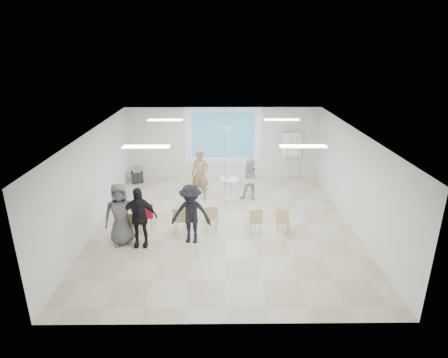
{
  "coord_description": "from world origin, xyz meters",
  "views": [
    {
      "loc": [
        -0.11,
        -10.72,
        5.45
      ],
      "look_at": [
        0.0,
        0.8,
        1.25
      ],
      "focal_mm": 30.0,
      "sensor_mm": 36.0,
      "label": 1
    }
  ],
  "objects_px": {
    "laptop": "(180,218)",
    "chair_far_left": "(131,223)",
    "chair_right_far": "(283,219)",
    "audience_mid": "(191,210)",
    "chair_center": "(211,216)",
    "pedestal_table": "(229,187)",
    "player_right": "(251,177)",
    "flipchart_easel": "(292,144)",
    "chair_left_inner": "(180,218)",
    "chair_left_mid": "(146,214)",
    "player_left": "(200,172)",
    "av_cart": "(137,176)",
    "audience_left": "(138,213)",
    "audience_outer": "(120,211)",
    "chair_right_inner": "(254,219)"
  },
  "relations": [
    {
      "from": "av_cart",
      "to": "pedestal_table",
      "type": "bearing_deg",
      "value": -44.8
    },
    {
      "from": "player_left",
      "to": "chair_left_mid",
      "type": "relative_size",
      "value": 2.16
    },
    {
      "from": "chair_far_left",
      "to": "laptop",
      "type": "relative_size",
      "value": 2.76
    },
    {
      "from": "chair_left_inner",
      "to": "av_cart",
      "type": "xyz_separation_m",
      "value": [
        -2.21,
        4.4,
        -0.19
      ]
    },
    {
      "from": "chair_far_left",
      "to": "audience_outer",
      "type": "bearing_deg",
      "value": -112.77
    },
    {
      "from": "laptop",
      "to": "audience_outer",
      "type": "xyz_separation_m",
      "value": [
        -1.6,
        -0.68,
        0.57
      ]
    },
    {
      "from": "audience_left",
      "to": "audience_outer",
      "type": "bearing_deg",
      "value": 165.52
    },
    {
      "from": "chair_left_inner",
      "to": "laptop",
      "type": "relative_size",
      "value": 2.73
    },
    {
      "from": "chair_right_far",
      "to": "audience_mid",
      "type": "bearing_deg",
      "value": -150.71
    },
    {
      "from": "chair_left_inner",
      "to": "chair_right_inner",
      "type": "bearing_deg",
      "value": 0.06
    },
    {
      "from": "chair_right_far",
      "to": "audience_mid",
      "type": "relative_size",
      "value": 0.42
    },
    {
      "from": "chair_right_far",
      "to": "audience_mid",
      "type": "height_order",
      "value": "audience_mid"
    },
    {
      "from": "chair_center",
      "to": "pedestal_table",
      "type": "bearing_deg",
      "value": 66.87
    },
    {
      "from": "chair_left_mid",
      "to": "chair_right_inner",
      "type": "distance_m",
      "value": 3.29
    },
    {
      "from": "chair_center",
      "to": "audience_outer",
      "type": "distance_m",
      "value": 2.67
    },
    {
      "from": "player_left",
      "to": "player_right",
      "type": "bearing_deg",
      "value": 12.09
    },
    {
      "from": "chair_left_mid",
      "to": "audience_outer",
      "type": "bearing_deg",
      "value": -121.8
    },
    {
      "from": "player_left",
      "to": "audience_left",
      "type": "bearing_deg",
      "value": -98.68
    },
    {
      "from": "pedestal_table",
      "to": "player_left",
      "type": "bearing_deg",
      "value": 178.34
    },
    {
      "from": "chair_left_mid",
      "to": "av_cart",
      "type": "height_order",
      "value": "chair_left_mid"
    },
    {
      "from": "chair_left_mid",
      "to": "chair_far_left",
      "type": "bearing_deg",
      "value": -119.83
    },
    {
      "from": "pedestal_table",
      "to": "chair_center",
      "type": "xyz_separation_m",
      "value": [
        -0.61,
        -2.54,
        0.05
      ]
    },
    {
      "from": "pedestal_table",
      "to": "audience_outer",
      "type": "relative_size",
      "value": 0.4
    },
    {
      "from": "player_left",
      "to": "chair_right_far",
      "type": "xyz_separation_m",
      "value": [
        2.6,
        -2.75,
        -0.56
      ]
    },
    {
      "from": "player_right",
      "to": "flipchart_easel",
      "type": "height_order",
      "value": "flipchart_easel"
    },
    {
      "from": "player_right",
      "to": "audience_left",
      "type": "relative_size",
      "value": 0.87
    },
    {
      "from": "av_cart",
      "to": "audience_mid",
      "type": "bearing_deg",
      "value": -81.95
    },
    {
      "from": "player_left",
      "to": "chair_right_inner",
      "type": "distance_m",
      "value": 3.32
    },
    {
      "from": "player_right",
      "to": "chair_left_mid",
      "type": "distance_m",
      "value": 4.13
    },
    {
      "from": "laptop",
      "to": "chair_far_left",
      "type": "bearing_deg",
      "value": 19.37
    },
    {
      "from": "audience_mid",
      "to": "av_cart",
      "type": "relative_size",
      "value": 3.01
    },
    {
      "from": "audience_mid",
      "to": "chair_left_mid",
      "type": "bearing_deg",
      "value": 160.09
    },
    {
      "from": "chair_far_left",
      "to": "chair_right_far",
      "type": "bearing_deg",
      "value": 19.92
    },
    {
      "from": "player_left",
      "to": "chair_right_inner",
      "type": "height_order",
      "value": "player_left"
    },
    {
      "from": "player_right",
      "to": "chair_center",
      "type": "height_order",
      "value": "player_right"
    },
    {
      "from": "chair_center",
      "to": "laptop",
      "type": "height_order",
      "value": "chair_center"
    },
    {
      "from": "chair_right_far",
      "to": "laptop",
      "type": "distance_m",
      "value": 3.09
    },
    {
      "from": "player_left",
      "to": "chair_left_mid",
      "type": "height_order",
      "value": "player_left"
    },
    {
      "from": "laptop",
      "to": "chair_left_inner",
      "type": "bearing_deg",
      "value": 90.57
    },
    {
      "from": "chair_right_inner",
      "to": "audience_outer",
      "type": "xyz_separation_m",
      "value": [
        -3.82,
        -0.48,
        0.52
      ]
    },
    {
      "from": "pedestal_table",
      "to": "laptop",
      "type": "distance_m",
      "value": 2.98
    },
    {
      "from": "pedestal_table",
      "to": "player_left",
      "type": "height_order",
      "value": "player_left"
    },
    {
      "from": "player_left",
      "to": "player_right",
      "type": "xyz_separation_m",
      "value": [
        1.83,
        -0.12,
        -0.18
      ]
    },
    {
      "from": "chair_right_inner",
      "to": "flipchart_easel",
      "type": "height_order",
      "value": "flipchart_easel"
    },
    {
      "from": "chair_far_left",
      "to": "chair_right_far",
      "type": "xyz_separation_m",
      "value": [
        4.47,
        0.25,
        -0.01
      ]
    },
    {
      "from": "pedestal_table",
      "to": "audience_mid",
      "type": "xyz_separation_m",
      "value": [
        -1.17,
        -3.17,
        0.54
      ]
    },
    {
      "from": "audience_mid",
      "to": "pedestal_table",
      "type": "bearing_deg",
      "value": 75.62
    },
    {
      "from": "chair_far_left",
      "to": "flipchart_easel",
      "type": "bearing_deg",
      "value": 59.01
    },
    {
      "from": "av_cart",
      "to": "chair_right_inner",
      "type": "bearing_deg",
      "value": -65.14
    },
    {
      "from": "chair_left_mid",
      "to": "laptop",
      "type": "distance_m",
      "value": 1.06
    }
  ]
}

